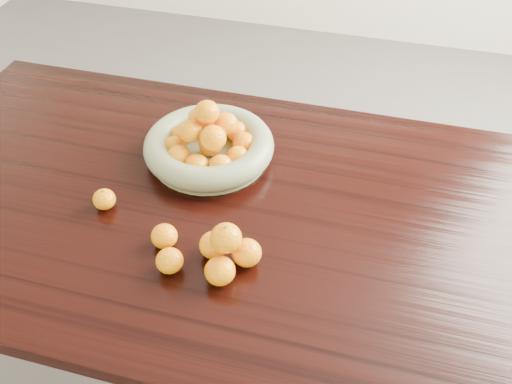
% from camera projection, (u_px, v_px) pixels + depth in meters
% --- Properties ---
extents(ground, '(5.00, 5.00, 0.00)m').
position_uv_depth(ground, '(257.00, 372.00, 1.91)').
color(ground, '#4E4B49').
rests_on(ground, ground).
extents(dining_table, '(2.00, 1.00, 0.75)m').
position_uv_depth(dining_table, '(257.00, 236.00, 1.46)').
color(dining_table, black).
rests_on(dining_table, ground).
extents(fruit_bowl, '(0.35, 0.35, 0.18)m').
position_uv_depth(fruit_bowl, '(209.00, 145.00, 1.53)').
color(fruit_bowl, gray).
rests_on(fruit_bowl, dining_table).
extents(orange_pyramid, '(0.14, 0.14, 0.12)m').
position_uv_depth(orange_pyramid, '(227.00, 251.00, 1.24)').
color(orange_pyramid, '#FF9707').
rests_on(orange_pyramid, dining_table).
extents(loose_orange_0, '(0.06, 0.06, 0.05)m').
position_uv_depth(loose_orange_0, '(104.00, 199.00, 1.40)').
color(loose_orange_0, '#FF9707').
rests_on(loose_orange_0, dining_table).
extents(loose_orange_1, '(0.06, 0.06, 0.06)m').
position_uv_depth(loose_orange_1, '(164.00, 236.00, 1.30)').
color(loose_orange_1, '#FF9707').
rests_on(loose_orange_1, dining_table).
extents(loose_orange_2, '(0.06, 0.06, 0.06)m').
position_uv_depth(loose_orange_2, '(170.00, 261.00, 1.25)').
color(loose_orange_2, '#FF9707').
rests_on(loose_orange_2, dining_table).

